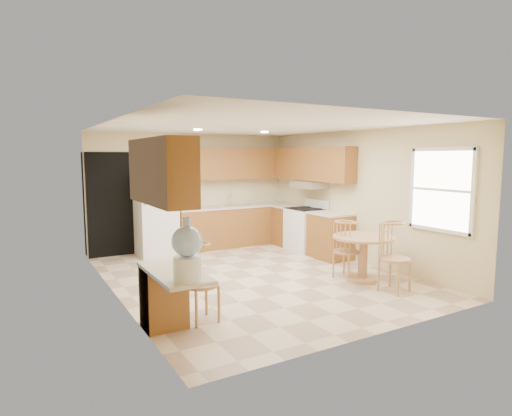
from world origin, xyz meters
TOP-DOWN VIEW (x-y plane):
  - floor at (0.00, 0.00)m, footprint 5.50×5.50m
  - ceiling at (0.00, 0.00)m, footprint 4.50×5.50m
  - wall_back at (0.00, 2.75)m, footprint 4.50×0.02m
  - wall_front at (0.00, -2.75)m, footprint 4.50×0.02m
  - wall_left at (-2.25, 0.00)m, footprint 0.02×5.50m
  - wall_right at (2.25, 0.00)m, footprint 0.02×5.50m
  - doorway at (-1.75, 2.73)m, footprint 0.90×0.02m
  - base_cab_back at (0.88, 2.45)m, footprint 2.75×0.60m
  - counter_back at (0.88, 2.45)m, footprint 2.75×0.63m
  - base_cab_right_a at (1.95, 1.85)m, footprint 0.60×0.59m
  - counter_right_a at (1.95, 1.85)m, footprint 0.63×0.59m
  - base_cab_right_b at (1.95, 0.40)m, footprint 0.60×0.80m
  - counter_right_b at (1.95, 0.40)m, footprint 0.63×0.80m
  - upper_cab_back at (0.88, 2.58)m, footprint 2.75×0.33m
  - upper_cab_right at (2.08, 1.21)m, footprint 0.33×2.42m
  - upper_cab_left at (-2.08, -1.60)m, footprint 0.33×1.40m
  - sink at (0.85, 2.45)m, footprint 0.78×0.44m
  - range_hood at (2.00, 1.18)m, footprint 0.50×0.76m
  - desk_pedestal at (-2.00, -1.32)m, footprint 0.48×0.42m
  - desk_top at (-2.00, -1.70)m, footprint 0.50×1.20m
  - window at (2.23, -1.85)m, footprint 0.06×1.12m
  - can_light_a at (-0.50, 1.20)m, footprint 0.14×0.14m
  - can_light_b at (0.90, 1.20)m, footprint 0.14×0.14m
  - refrigerator at (-0.95, 2.40)m, footprint 0.76×0.74m
  - stove at (1.92, 1.18)m, footprint 0.65×0.76m
  - dining_table at (1.40, -1.08)m, footprint 0.99×0.99m
  - chair_table_a at (1.26, -0.92)m, footprint 0.42×0.54m
  - chair_table_b at (1.40, -1.83)m, footprint 0.46×0.48m
  - chair_desk at (-1.55, -1.47)m, footprint 0.43×0.56m
  - water_crock at (-2.00, -2.12)m, footprint 0.31×0.31m

SIDE VIEW (x-z plane):
  - floor at x=0.00m, z-range 0.00..0.00m
  - desk_pedestal at x=-2.00m, z-range 0.00..0.72m
  - base_cab_back at x=0.88m, z-range 0.00..0.87m
  - base_cab_right_a at x=1.95m, z-range 0.00..0.87m
  - base_cab_right_b at x=1.95m, z-range 0.00..0.87m
  - stove at x=1.92m, z-range -0.08..1.01m
  - dining_table at x=1.40m, z-range 0.11..0.85m
  - chair_table_a at x=1.26m, z-range 0.10..1.05m
  - chair_desk at x=-1.55m, z-range 0.11..1.08m
  - chair_table_b at x=1.40m, z-range 0.11..1.15m
  - desk_top at x=-2.00m, z-range 0.73..0.77m
  - refrigerator at x=-0.95m, z-range 0.00..1.73m
  - counter_back at x=0.88m, z-range 0.87..0.91m
  - counter_right_a at x=1.95m, z-range 0.87..0.91m
  - counter_right_b at x=1.95m, z-range 0.87..0.91m
  - sink at x=0.85m, z-range 0.91..0.92m
  - doorway at x=-1.75m, z-range 0.00..2.10m
  - water_crock at x=-2.00m, z-range 0.74..1.38m
  - wall_back at x=0.00m, z-range 0.00..2.50m
  - wall_front at x=0.00m, z-range 0.00..2.50m
  - wall_left at x=-2.25m, z-range 0.00..2.50m
  - wall_right at x=2.25m, z-range 0.00..2.50m
  - range_hood at x=2.00m, z-range 1.35..1.49m
  - window at x=2.23m, z-range 0.85..2.15m
  - upper_cab_back at x=0.88m, z-range 1.50..2.20m
  - upper_cab_right at x=2.08m, z-range 1.50..2.20m
  - upper_cab_left at x=-2.08m, z-range 1.50..2.20m
  - can_light_a at x=-0.50m, z-range 2.48..2.49m
  - can_light_b at x=0.90m, z-range 2.48..2.49m
  - ceiling at x=0.00m, z-range 2.49..2.51m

